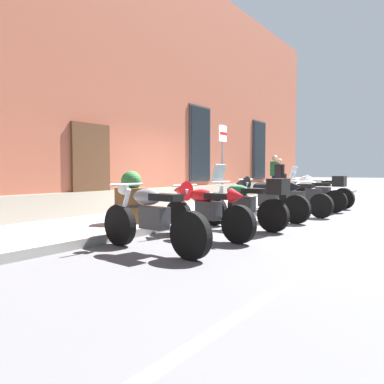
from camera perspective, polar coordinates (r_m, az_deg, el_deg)
The scene contains 15 objects.
ground_plane at distance 9.41m, azimuth 5.85°, elevation -4.00°, with size 140.00×140.00×0.00m, color #4C4C4F.
sidewalk at distance 10.07m, azimuth -0.36°, elevation -3.10°, with size 29.00×2.50×0.14m, color gray.
lane_stripe at distance 8.33m, azimuth 25.47°, elevation -5.19°, with size 29.00×0.12×0.01m, color silver.
brick_pub_facade at distance 13.87m, azimuth -18.24°, elevation 13.72°, with size 23.00×7.80×7.52m.
motorcycle_grey_naked at distance 5.44m, azimuth -6.26°, elevation -4.04°, with size 0.62×2.13×0.99m.
motorcycle_red_sport at distance 6.54m, azimuth 1.68°, elevation -2.31°, with size 0.62×2.01×0.99m.
motorcycle_green_touring at distance 7.61m, azimuth 8.35°, elevation -1.53°, with size 0.63×2.07×1.32m.
motorcycle_black_sport at distance 9.00m, azimuth 10.84°, elevation -0.71°, with size 0.62×2.17×1.05m.
motorcycle_black_naked at distance 10.19m, azimuth 15.23°, elevation -0.81°, with size 0.62×2.12×0.98m.
motorcycle_silver_touring at distance 11.47m, azimuth 18.33°, elevation -0.08°, with size 0.62×2.00×1.33m.
motorcycle_white_sport at distance 12.75m, azimuth 18.89°, elevation 0.32°, with size 0.63×2.08×1.07m.
pedestrian_dark_jacket at distance 15.63m, azimuth 13.23°, elevation 2.46°, with size 0.40×0.61×1.55m.
pedestrian_striped_shirt at distance 16.47m, azimuth 12.56°, elevation 2.88°, with size 0.35×0.54×1.72m.
parking_sign at distance 10.49m, azimuth 4.68°, elevation 5.79°, with size 0.36×0.07×2.33m.
barrel_planter at distance 7.57m, azimuth -9.27°, elevation -1.40°, with size 0.69×0.69×1.04m.
Camera 1 is at (-8.12, -4.60, 1.17)m, focal length 34.88 mm.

